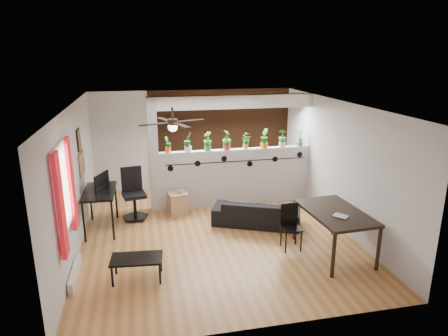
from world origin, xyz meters
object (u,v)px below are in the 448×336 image
(potted_plant_4, at_px, (246,141))
(cube_shelf, at_px, (178,204))
(sofa, at_px, (257,213))
(computer_desk, at_px, (100,194))
(folding_chair, at_px, (290,222))
(potted_plant_1, at_px, (188,141))
(office_chair, at_px, (134,197))
(potted_plant_3, at_px, (227,140))
(cup, at_px, (180,191))
(dining_table, at_px, (335,216))
(potted_plant_6, at_px, (282,138))
(potted_plant_2, at_px, (208,141))
(coffee_table, at_px, (137,260))
(potted_plant_0, at_px, (168,144))
(ceiling_fan, at_px, (173,124))
(potted_plant_7, at_px, (300,138))
(potted_plant_5, at_px, (264,138))

(potted_plant_4, bearing_deg, cube_shelf, -167.15)
(sofa, relative_size, computer_desk, 1.47)
(sofa, bearing_deg, folding_chair, 129.24)
(potted_plant_1, xyz_separation_m, office_chair, (-1.26, -0.40, -1.09))
(potted_plant_3, distance_m, folding_chair, 2.72)
(cup, distance_m, dining_table, 3.50)
(cube_shelf, bearing_deg, dining_table, -54.03)
(folding_chair, bearing_deg, potted_plant_6, 74.35)
(potted_plant_3, bearing_deg, potted_plant_1, 180.00)
(cube_shelf, bearing_deg, potted_plant_2, 15.97)
(potted_plant_3, distance_m, cube_shelf, 1.84)
(potted_plant_2, xyz_separation_m, office_chair, (-1.72, -0.40, -1.09))
(potted_plant_3, xyz_separation_m, coffee_table, (-2.12, -2.94, -1.25))
(potted_plant_0, distance_m, cube_shelf, 1.36)
(ceiling_fan, xyz_separation_m, computer_desk, (-1.45, 0.94, -1.55))
(computer_desk, relative_size, folding_chair, 1.38)
(potted_plant_0, distance_m, potted_plant_6, 2.71)
(ceiling_fan, xyz_separation_m, potted_plant_0, (0.02, 1.80, -0.77))
(cube_shelf, relative_size, cup, 4.14)
(ceiling_fan, xyz_separation_m, potted_plant_4, (1.83, 1.80, -0.77))
(potted_plant_3, bearing_deg, dining_table, -64.20)
(potted_plant_2, xyz_separation_m, potted_plant_6, (1.81, -0.00, -0.01))
(potted_plant_0, distance_m, potted_plant_3, 1.35)
(potted_plant_1, height_order, cube_shelf, potted_plant_1)
(potted_plant_4, distance_m, office_chair, 2.85)
(cup, height_order, computer_desk, computer_desk)
(potted_plant_7, height_order, dining_table, potted_plant_7)
(potted_plant_6, xyz_separation_m, computer_desk, (-4.18, -0.86, -0.81))
(cube_shelf, bearing_deg, office_chair, 170.42)
(ceiling_fan, relative_size, potted_plant_5, 2.59)
(potted_plant_0, bearing_deg, potted_plant_1, 0.00)
(potted_plant_2, bearing_deg, cube_shelf, -153.43)
(folding_chair, bearing_deg, coffee_table, -168.97)
(potted_plant_1, xyz_separation_m, potted_plant_5, (1.81, -0.00, 0.01))
(office_chair, xyz_separation_m, folding_chair, (2.85, -2.00, 0.01))
(potted_plant_0, bearing_deg, folding_chair, -49.61)
(potted_plant_6, bearing_deg, sofa, -127.67)
(potted_plant_1, xyz_separation_m, potted_plant_3, (0.90, -0.00, 0.00))
(potted_plant_6, height_order, dining_table, potted_plant_6)
(potted_plant_6, relative_size, computer_desk, 0.36)
(potted_plant_0, xyz_separation_m, dining_table, (2.71, -2.81, -0.81))
(potted_plant_3, xyz_separation_m, potted_plant_5, (0.90, 0.00, 0.00))
(potted_plant_3, distance_m, office_chair, 2.46)
(potted_plant_0, distance_m, potted_plant_2, 0.90)
(potted_plant_2, relative_size, office_chair, 0.39)
(potted_plant_2, bearing_deg, cup, -151.83)
(sofa, height_order, folding_chair, folding_chair)
(potted_plant_5, bearing_deg, sofa, -112.69)
(potted_plant_7, xyz_separation_m, coffee_table, (-3.92, -2.94, -1.21))
(sofa, bearing_deg, potted_plant_6, -104.11)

